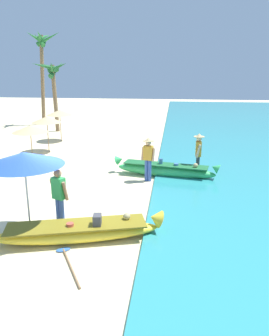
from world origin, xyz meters
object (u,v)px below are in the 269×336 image
object	(u,v)px
person_vendor_hatted	(148,156)
palm_tree_leaning_seaward	(42,52)
boat_yellow_foreground	(77,231)
person_tourist_customer	(59,195)
person_vendor_assistant	(198,152)
patio_umbrella_large	(24,159)
palm_tree_tall_inland	(52,75)
boat_green_midground	(165,170)
paddle	(68,261)

from	to	relation	value
person_vendor_hatted	palm_tree_leaning_seaward	distance (m)	16.45
boat_yellow_foreground	person_tourist_customer	size ratio (longest dim) A/B	2.66
person_vendor_hatted	person_vendor_assistant	distance (m)	2.22
boat_yellow_foreground	patio_umbrella_large	distance (m)	2.34
palm_tree_tall_inland	boat_yellow_foreground	bearing A→B (deg)	-68.85
palm_tree_tall_inland	person_vendor_assistant	bearing A→B (deg)	-44.82
palm_tree_leaning_seaward	person_tourist_customer	bearing A→B (deg)	-68.26
person_vendor_assistant	palm_tree_leaning_seaward	distance (m)	16.97
boat_green_midground	person_vendor_assistant	size ratio (longest dim) A/B	2.46
person_tourist_customer	person_vendor_assistant	size ratio (longest dim) A/B	0.96
person_tourist_customer	patio_umbrella_large	distance (m)	1.45
boat_yellow_foreground	person_vendor_assistant	xyz separation A→B (m)	(3.47, 6.06, 0.79)
person_vendor_assistant	person_vendor_hatted	bearing A→B (deg)	-155.49
patio_umbrella_large	boat_green_midground	bearing A→B (deg)	57.81
person_vendor_hatted	palm_tree_tall_inland	distance (m)	13.02
person_tourist_customer	boat_green_midground	bearing A→B (deg)	60.86
boat_green_midground	paddle	world-z (taller)	boat_green_midground
person_tourist_customer	patio_umbrella_large	world-z (taller)	patio_umbrella_large
boat_yellow_foreground	person_vendor_assistant	size ratio (longest dim) A/B	2.55
boat_green_midground	palm_tree_leaning_seaward	xyz separation A→B (m)	(-9.77, 12.34, 5.18)
person_vendor_hatted	palm_tree_tall_inland	world-z (taller)	palm_tree_tall_inland
boat_yellow_foreground	person_vendor_assistant	world-z (taller)	person_vendor_assistant
person_vendor_hatted	palm_tree_leaning_seaward	bearing A→B (deg)	125.02
boat_green_midground	palm_tree_tall_inland	distance (m)	13.13
person_tourist_customer	palm_tree_tall_inland	distance (m)	15.94
boat_green_midground	patio_umbrella_large	bearing A→B (deg)	-122.19
person_tourist_customer	person_vendor_assistant	bearing A→B (deg)	52.19
boat_yellow_foreground	boat_green_midground	bearing A→B (deg)	69.66
palm_tree_tall_inland	patio_umbrella_large	bearing A→B (deg)	-73.24
palm_tree_leaning_seaward	paddle	world-z (taller)	palm_tree_leaning_seaward
person_tourist_customer	person_vendor_assistant	distance (m)	6.79
boat_yellow_foreground	palm_tree_leaning_seaward	distance (m)	20.33
person_vendor_hatted	person_tourist_customer	distance (m)	4.93
person_vendor_assistant	patio_umbrella_large	size ratio (longest dim) A/B	0.78
person_vendor_assistant	palm_tree_leaning_seaward	xyz separation A→B (m)	(-11.10, 12.05, 4.43)
boat_yellow_foreground	paddle	size ratio (longest dim) A/B	2.77
person_vendor_hatted	person_tourist_customer	world-z (taller)	person_vendor_hatted
palm_tree_leaning_seaward	palm_tree_tall_inland	bearing A→B (deg)	-58.13
boat_yellow_foreground	patio_umbrella_large	xyz separation A→B (m)	(-1.38, 0.18, 1.89)
person_tourist_customer	patio_umbrella_large	xyz separation A→B (m)	(-0.69, -0.52, 1.16)
boat_yellow_foreground	boat_green_midground	size ratio (longest dim) A/B	1.04
boat_yellow_foreground	palm_tree_leaning_seaward	bearing A→B (deg)	112.85
palm_tree_leaning_seaward	paddle	bearing A→B (deg)	-68.12
person_vendor_hatted	paddle	distance (m)	6.42
boat_green_midground	paddle	distance (m)	7.13
person_vendor_hatted	person_tourist_customer	size ratio (longest dim) A/B	1.03
boat_yellow_foreground	person_tourist_customer	distance (m)	1.22
palm_tree_leaning_seaward	paddle	distance (m)	21.35
person_vendor_hatted	palm_tree_tall_inland	bearing A→B (deg)	125.80
boat_green_midground	patio_umbrella_large	world-z (taller)	patio_umbrella_large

